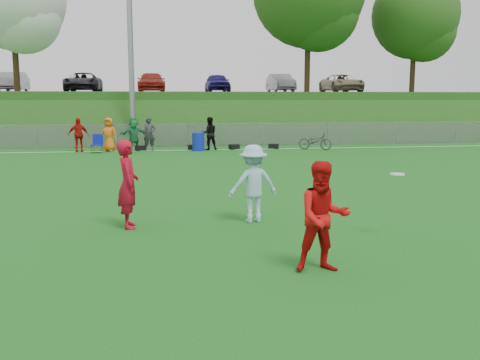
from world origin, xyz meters
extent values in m
plane|color=#125516|center=(0.00, 0.00, 0.00)|extent=(120.00, 120.00, 0.00)
cube|color=white|center=(0.00, 18.00, 0.01)|extent=(60.00, 0.10, 0.01)
cube|color=gray|center=(0.00, 20.00, 0.60)|extent=(58.00, 0.02, 1.20)
cube|color=gray|center=(0.00, 20.00, 1.25)|extent=(58.00, 0.04, 0.04)
cylinder|color=gray|center=(-3.00, 20.80, 6.00)|extent=(0.30, 0.30, 12.00)
cube|color=#1E5317|center=(0.00, 31.00, 1.50)|extent=(120.00, 18.00, 3.00)
cube|color=black|center=(0.00, 33.00, 3.05)|extent=(120.00, 12.00, 0.10)
cylinder|color=black|center=(-10.00, 25.00, 6.75)|extent=(0.36, 0.36, 7.50)
sphere|color=silver|center=(-9.40, 24.70, 7.50)|extent=(4.50, 4.50, 4.50)
cylinder|color=black|center=(8.00, 24.50, 7.25)|extent=(0.36, 0.36, 8.50)
sphere|color=#1E4A13|center=(8.60, 24.20, 8.10)|extent=(5.10, 5.10, 5.10)
cylinder|color=black|center=(16.00, 26.00, 6.50)|extent=(0.36, 0.36, 7.00)
sphere|color=#1E4A13|center=(16.00, 26.00, 8.25)|extent=(5.88, 5.88, 5.88)
sphere|color=#1E4A13|center=(16.60, 25.70, 7.20)|extent=(4.20, 4.20, 4.20)
imported|color=gray|center=(-12.00, 32.00, 3.82)|extent=(1.52, 4.37, 1.44)
imported|color=black|center=(-7.00, 32.00, 3.82)|extent=(2.39, 5.18, 1.44)
imported|color=maroon|center=(-2.00, 32.00, 3.82)|extent=(2.02, 4.96, 1.44)
imported|color=navy|center=(3.00, 32.00, 3.82)|extent=(1.70, 4.23, 1.44)
imported|color=gray|center=(8.00, 32.00, 3.82)|extent=(1.52, 4.37, 1.44)
imported|color=tan|center=(13.00, 32.00, 3.82)|extent=(2.39, 5.18, 1.44)
imported|color=#BA100C|center=(-5.57, 18.00, 0.85)|extent=(1.05, 0.60, 1.69)
imported|color=orange|center=(-4.08, 18.00, 0.85)|extent=(0.94, 0.74, 1.69)
imported|color=#207A45|center=(-2.85, 18.00, 0.85)|extent=(1.65, 1.03, 1.69)
imported|color=#2E2D30|center=(-2.08, 18.00, 0.85)|extent=(0.65, 0.46, 1.69)
imported|color=black|center=(0.98, 18.00, 0.85)|extent=(0.87, 0.71, 1.69)
cube|color=black|center=(-2.53, 18.10, 0.13)|extent=(0.60, 0.42, 0.26)
cube|color=black|center=(0.17, 18.10, 0.13)|extent=(0.59, 0.58, 0.26)
cube|color=black|center=(2.30, 18.10, 0.13)|extent=(0.62, 0.52, 0.26)
cube|color=black|center=(4.41, 18.10, 0.13)|extent=(0.60, 0.39, 0.26)
imported|color=#AA0B21|center=(-2.32, 1.50, 0.91)|extent=(0.49, 0.70, 1.82)
imported|color=red|center=(0.79, -1.85, 0.86)|extent=(0.86, 0.68, 1.72)
imported|color=#9BC6D8|center=(0.32, 1.63, 0.84)|extent=(1.16, 0.78, 1.68)
cylinder|color=silver|center=(2.80, -0.08, 1.23)|extent=(0.28, 0.28, 0.03)
cylinder|color=#0F22AB|center=(0.38, 17.56, 0.46)|extent=(0.74, 0.74, 0.93)
cube|color=#0D1A96|center=(-4.60, 17.20, 0.40)|extent=(0.56, 0.56, 0.05)
cube|color=#0D1A96|center=(-4.57, 17.44, 0.66)|extent=(0.51, 0.10, 0.50)
imported|color=#2D2D30|center=(6.43, 17.24, 0.45)|extent=(1.80, 1.36, 0.91)
camera|label=1|loc=(-1.71, -9.56, 2.66)|focal=40.00mm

